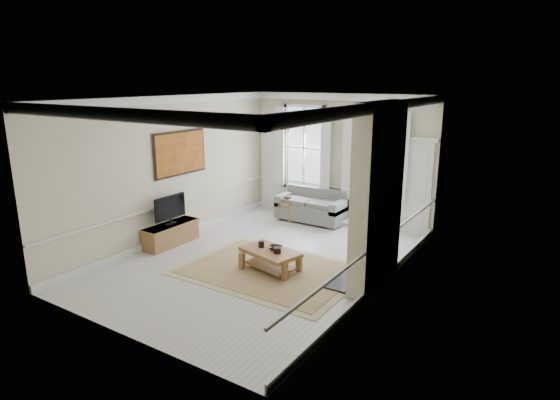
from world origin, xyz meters
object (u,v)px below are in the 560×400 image
Objects in this scene: side_table at (288,205)px; coffee_table at (270,254)px; tv_stand at (171,234)px; sofa at (313,208)px.

side_table is 3.54m from coffee_table.
side_table is at bearing 68.57° from tv_stand.
sofa reaches higher than tv_stand.
coffee_table is at bearing -74.53° from sofa.
sofa reaches higher than side_table.
side_table reaches higher than coffee_table.
side_table reaches higher than tv_stand.
side_table is 0.39× the size of coffee_table.
coffee_table is at bearing -63.65° from side_table.
tv_stand is at bearing -117.94° from sofa.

